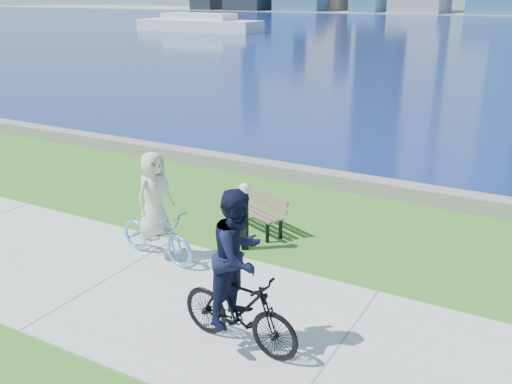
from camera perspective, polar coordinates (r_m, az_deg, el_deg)
ground at (r=7.86m, az=8.06°, el=-15.38°), size 320.00×320.00×0.00m
concrete_path at (r=7.85m, az=8.07°, el=-15.32°), size 80.00×3.50×0.02m
seawall at (r=13.19m, az=18.06°, el=-0.52°), size 90.00×0.50×0.35m
ferry_near at (r=70.15m, az=-5.73°, el=16.39°), size 15.22×4.35×2.07m
park_bench at (r=11.18m, az=0.14°, el=-1.61°), size 1.49×1.01×0.73m
bollard_lamp at (r=10.21m, az=-1.14°, el=-2.00°), size 0.21×0.21×1.27m
cyclist_woman at (r=9.99m, az=-9.99°, el=-2.77°), size 0.86×1.79×1.93m
cyclist_man at (r=7.35m, az=-1.75°, el=-9.17°), size 0.72×1.82×2.19m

